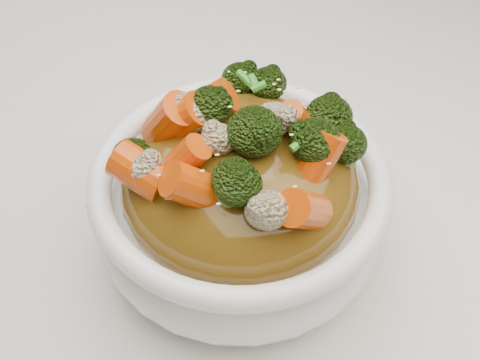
{
  "coord_description": "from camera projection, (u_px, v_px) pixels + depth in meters",
  "views": [
    {
      "loc": [
        -0.07,
        -0.33,
        1.14
      ],
      "look_at": [
        -0.05,
        -0.04,
        0.82
      ],
      "focal_mm": 50.0,
      "sensor_mm": 36.0,
      "label": 1
    }
  ],
  "objects": [
    {
      "name": "scallions",
      "position": [
        240.0,
        118.0,
        0.4
      ],
      "size": [
        0.12,
        0.12,
        0.02
      ],
      "primitive_type": null,
      "rotation": [
        0.0,
        0.0,
        0.06
      ],
      "color": "#2C861E",
      "rests_on": "sauce_base"
    },
    {
      "name": "broccoli",
      "position": [
        240.0,
        120.0,
        0.4
      ],
      "size": [
        0.17,
        0.17,
        0.04
      ],
      "primitive_type": null,
      "rotation": [
        0.0,
        0.0,
        0.06
      ],
      "color": "black",
      "rests_on": "sauce_base"
    },
    {
      "name": "bowl",
      "position": [
        240.0,
        209.0,
        0.46
      ],
      "size": [
        0.21,
        0.21,
        0.08
      ],
      "primitive_type": null,
      "rotation": [
        0.0,
        0.0,
        0.06
      ],
      "color": "white",
      "rests_on": "tablecloth"
    },
    {
      "name": "sesame_seeds",
      "position": [
        240.0,
        118.0,
        0.4
      ],
      "size": [
        0.15,
        0.15,
        0.01
      ],
      "primitive_type": null,
      "rotation": [
        0.0,
        0.0,
        0.06
      ],
      "color": "beige",
      "rests_on": "sauce_base"
    },
    {
      "name": "carrots",
      "position": [
        240.0,
        119.0,
        0.4
      ],
      "size": [
        0.17,
        0.17,
        0.05
      ],
      "primitive_type": null,
      "rotation": [
        0.0,
        0.0,
        0.06
      ],
      "color": "#CF4706",
      "rests_on": "sauce_base"
    },
    {
      "name": "cauliflower",
      "position": [
        240.0,
        122.0,
        0.4
      ],
      "size": [
        0.17,
        0.17,
        0.03
      ],
      "primitive_type": null,
      "rotation": [
        0.0,
        0.0,
        0.06
      ],
      "color": "#C7B488",
      "rests_on": "sauce_base"
    },
    {
      "name": "sauce_base",
      "position": [
        240.0,
        183.0,
        0.44
      ],
      "size": [
        0.17,
        0.17,
        0.09
      ],
      "primitive_type": "ellipsoid",
      "rotation": [
        0.0,
        0.0,
        0.06
      ],
      "color": "brown",
      "rests_on": "bowl"
    },
    {
      "name": "tablecloth",
      "position": [
        291.0,
        212.0,
        0.53
      ],
      "size": [
        1.2,
        0.8,
        0.04
      ],
      "primitive_type": "cube",
      "color": "white",
      "rests_on": "dining_table"
    }
  ]
}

